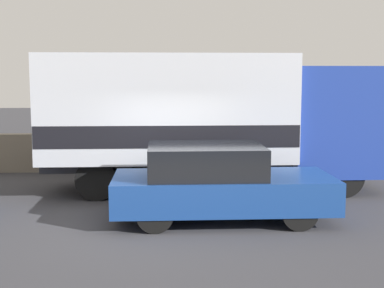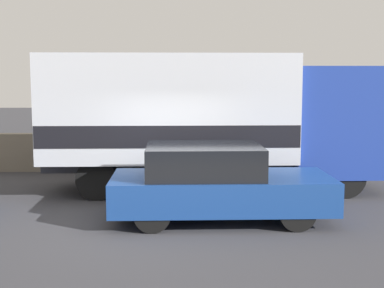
# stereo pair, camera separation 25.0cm
# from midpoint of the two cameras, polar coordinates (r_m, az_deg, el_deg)

# --- Properties ---
(ground_plane) EXTENTS (80.00, 80.00, 0.00)m
(ground_plane) POSITION_cam_midpoint_polar(r_m,az_deg,el_deg) (10.16, -2.54, -8.67)
(ground_plane) COLOR #38383D
(stone_wall_backdrop) EXTENTS (60.00, 0.35, 1.12)m
(stone_wall_backdrop) POSITION_cam_midpoint_polar(r_m,az_deg,el_deg) (15.99, -2.82, -0.82)
(stone_wall_backdrop) COLOR gray
(stone_wall_backdrop) RESTS_ON ground_plane
(box_truck) EXTENTS (8.14, 2.54, 3.30)m
(box_truck) POSITION_cam_midpoint_polar(r_m,az_deg,el_deg) (12.98, 0.69, 2.98)
(box_truck) COLOR navy
(box_truck) RESTS_ON ground_plane
(car_hatchback) EXTENTS (4.22, 1.85, 1.47)m
(car_hatchback) POSITION_cam_midpoint_polar(r_m,az_deg,el_deg) (10.38, 2.07, -4.17)
(car_hatchback) COLOR navy
(car_hatchback) RESTS_ON ground_plane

